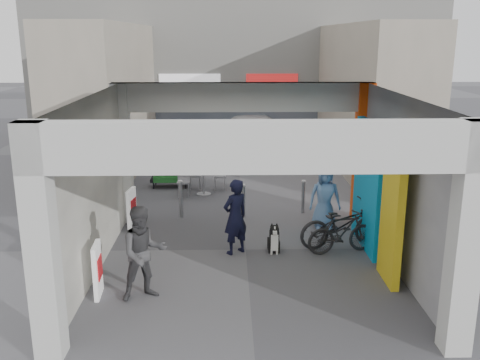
{
  "coord_description": "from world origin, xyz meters",
  "views": [
    {
      "loc": [
        -0.37,
        -11.05,
        4.57
      ],
      "look_at": [
        -0.1,
        1.0,
        1.33
      ],
      "focal_mm": 40.0,
      "sensor_mm": 36.0,
      "label": 1
    }
  ],
  "objects_px": {
    "border_collie": "(274,240)",
    "man_elderly": "(325,197)",
    "bicycle_front": "(342,224)",
    "man_with_dog": "(235,217)",
    "cafe_set": "(200,182)",
    "white_van": "(261,130)",
    "man_back_turned": "(144,253)",
    "bicycle_rear": "(342,232)",
    "produce_stand": "(170,177)",
    "man_crates": "(227,144)"
  },
  "relations": [
    {
      "from": "border_collie",
      "to": "bicycle_front",
      "type": "bearing_deg",
      "value": 11.58
    },
    {
      "from": "border_collie",
      "to": "man_crates",
      "type": "distance_m",
      "value": 8.26
    },
    {
      "from": "cafe_set",
      "to": "bicycle_front",
      "type": "distance_m",
      "value": 5.6
    },
    {
      "from": "cafe_set",
      "to": "bicycle_front",
      "type": "xyz_separation_m",
      "value": [
        3.39,
        -4.45,
        0.22
      ]
    },
    {
      "from": "man_elderly",
      "to": "white_van",
      "type": "distance_m",
      "value": 10.16
    },
    {
      "from": "border_collie",
      "to": "man_back_turned",
      "type": "distance_m",
      "value": 3.29
    },
    {
      "from": "bicycle_rear",
      "to": "man_with_dog",
      "type": "bearing_deg",
      "value": 75.35
    },
    {
      "from": "man_crates",
      "to": "white_van",
      "type": "height_order",
      "value": "man_crates"
    },
    {
      "from": "man_with_dog",
      "to": "bicycle_front",
      "type": "xyz_separation_m",
      "value": [
        2.39,
        0.34,
        -0.31
      ]
    },
    {
      "from": "produce_stand",
      "to": "bicycle_front",
      "type": "relative_size",
      "value": 0.6
    },
    {
      "from": "cafe_set",
      "to": "white_van",
      "type": "relative_size",
      "value": 0.34
    },
    {
      "from": "cafe_set",
      "to": "man_crates",
      "type": "height_order",
      "value": "man_crates"
    },
    {
      "from": "man_with_dog",
      "to": "bicycle_rear",
      "type": "distance_m",
      "value": 2.34
    },
    {
      "from": "border_collie",
      "to": "bicycle_front",
      "type": "xyz_separation_m",
      "value": [
        1.55,
        0.32,
        0.25
      ]
    },
    {
      "from": "man_with_dog",
      "to": "man_back_turned",
      "type": "xyz_separation_m",
      "value": [
        -1.65,
        -2.03,
        0.03
      ]
    },
    {
      "from": "man_back_turned",
      "to": "man_elderly",
      "type": "xyz_separation_m",
      "value": [
        3.86,
        3.59,
        -0.08
      ]
    },
    {
      "from": "man_crates",
      "to": "man_with_dog",
      "type": "bearing_deg",
      "value": 72.58
    },
    {
      "from": "border_collie",
      "to": "bicycle_rear",
      "type": "relative_size",
      "value": 0.44
    },
    {
      "from": "cafe_set",
      "to": "man_back_turned",
      "type": "xyz_separation_m",
      "value": [
        -0.65,
        -6.82,
        0.56
      ]
    },
    {
      "from": "border_collie",
      "to": "produce_stand",
      "type": "bearing_deg",
      "value": 117.67
    },
    {
      "from": "bicycle_rear",
      "to": "bicycle_front",
      "type": "bearing_deg",
      "value": -24.73
    },
    {
      "from": "man_with_dog",
      "to": "man_crates",
      "type": "bearing_deg",
      "value": -125.06
    },
    {
      "from": "produce_stand",
      "to": "bicycle_rear",
      "type": "distance_m",
      "value": 6.92
    },
    {
      "from": "produce_stand",
      "to": "bicycle_rear",
      "type": "xyz_separation_m",
      "value": [
        4.29,
        -5.43,
        0.16
      ]
    },
    {
      "from": "produce_stand",
      "to": "man_crates",
      "type": "xyz_separation_m",
      "value": [
        1.77,
        2.81,
        0.49
      ]
    },
    {
      "from": "bicycle_rear",
      "to": "man_back_turned",
      "type": "bearing_deg",
      "value": 103.05
    },
    {
      "from": "man_elderly",
      "to": "cafe_set",
      "type": "bearing_deg",
      "value": 134.23
    },
    {
      "from": "man_with_dog",
      "to": "cafe_set",
      "type": "bearing_deg",
      "value": -114.65
    },
    {
      "from": "man_back_turned",
      "to": "man_crates",
      "type": "height_order",
      "value": "man_back_turned"
    },
    {
      "from": "man_elderly",
      "to": "bicycle_rear",
      "type": "relative_size",
      "value": 0.99
    },
    {
      "from": "man_crates",
      "to": "man_back_turned",
      "type": "bearing_deg",
      "value": 63.09
    },
    {
      "from": "white_van",
      "to": "border_collie",
      "type": "bearing_deg",
      "value": 171.94
    },
    {
      "from": "border_collie",
      "to": "man_elderly",
      "type": "relative_size",
      "value": 0.44
    },
    {
      "from": "white_van",
      "to": "man_back_turned",
      "type": "bearing_deg",
      "value": 161.96
    },
    {
      "from": "man_crates",
      "to": "bicycle_front",
      "type": "bearing_deg",
      "value": 89.43
    },
    {
      "from": "man_crates",
      "to": "man_elderly",
      "type": "bearing_deg",
      "value": 91.12
    },
    {
      "from": "man_with_dog",
      "to": "bicycle_front",
      "type": "relative_size",
      "value": 0.83
    },
    {
      "from": "border_collie",
      "to": "man_crates",
      "type": "relative_size",
      "value": 0.43
    },
    {
      "from": "man_back_turned",
      "to": "man_with_dog",
      "type": "bearing_deg",
      "value": 29.04
    },
    {
      "from": "produce_stand",
      "to": "border_collie",
      "type": "relative_size",
      "value": 1.73
    },
    {
      "from": "border_collie",
      "to": "bicycle_rear",
      "type": "distance_m",
      "value": 1.49
    },
    {
      "from": "man_back_turned",
      "to": "white_van",
      "type": "height_order",
      "value": "man_back_turned"
    },
    {
      "from": "bicycle_front",
      "to": "white_van",
      "type": "relative_size",
      "value": 0.47
    },
    {
      "from": "border_collie",
      "to": "man_back_turned",
      "type": "bearing_deg",
      "value": -140.59
    },
    {
      "from": "border_collie",
      "to": "man_elderly",
      "type": "height_order",
      "value": "man_elderly"
    },
    {
      "from": "border_collie",
      "to": "white_van",
      "type": "relative_size",
      "value": 0.16
    },
    {
      "from": "cafe_set",
      "to": "produce_stand",
      "type": "bearing_deg",
      "value": 148.35
    },
    {
      "from": "man_elderly",
      "to": "man_crates",
      "type": "bearing_deg",
      "value": 109.35
    },
    {
      "from": "bicycle_rear",
      "to": "white_van",
      "type": "bearing_deg",
      "value": -8.36
    },
    {
      "from": "man_elderly",
      "to": "white_van",
      "type": "height_order",
      "value": "man_elderly"
    }
  ]
}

